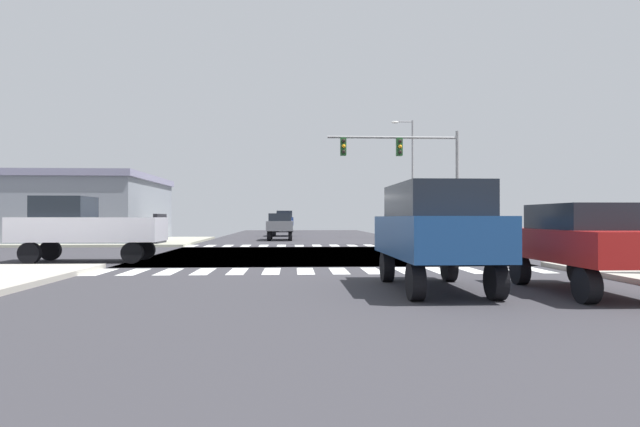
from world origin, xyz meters
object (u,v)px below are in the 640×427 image
traffic_signal_mast (407,160)px  suv_outer_2 (285,219)px  suv_queued_1 (435,226)px  bank_building (48,209)px  sedan_leading_2 (466,227)px  sedan_trailing_3 (282,223)px  sedan_middle_4 (280,224)px  sedan_farside_1 (582,240)px  pickup_nearside_1 (85,226)px  street_lamp (410,169)px

traffic_signal_mast → suv_outer_2: (-7.44, 29.62, -3.51)m
suv_queued_1 → traffic_signal_mast: bearing=79.7°
bank_building → suv_queued_1: size_ratio=3.29×
suv_queued_1 → sedan_leading_2: suv_queued_1 is taller
traffic_signal_mast → bank_building: (-22.30, 4.99, -2.75)m
sedan_leading_2 → sedan_trailing_3: size_ratio=1.00×
bank_building → sedan_trailing_3: bank_building is taller
sedan_trailing_3 → sedan_middle_4: bearing=90.0°
sedan_middle_4 → suv_outer_2: 22.07m
bank_building → sedan_farside_1: (21.87, -24.58, -1.04)m
sedan_trailing_3 → suv_outer_2: size_ratio=0.93×
traffic_signal_mast → suv_queued_1: bearing=-100.3°
sedan_leading_2 → sedan_middle_4: 14.96m
sedan_farside_1 → bank_building: bearing=131.7°
pickup_nearside_1 → sedan_farside_1: pickup_nearside_1 is taller
bank_building → sedan_leading_2: bearing=-20.0°
street_lamp → bank_building: street_lamp is taller
street_lamp → pickup_nearside_1: bearing=-127.0°
bank_building → suv_outer_2: bearing=58.9°
sedan_middle_4 → traffic_signal_mast: bearing=134.6°
pickup_nearside_1 → sedan_leading_2: size_ratio=1.19×
traffic_signal_mast → suv_queued_1: traffic_signal_mast is taller
bank_building → traffic_signal_mast: bearing=-12.6°
bank_building → sedan_middle_4: 15.12m
suv_queued_1 → sedan_trailing_3: (-4.00, 34.83, -0.28)m
sedan_trailing_3 → suv_outer_2: (0.00, 13.75, 0.28)m
street_lamp → suv_outer_2: bearing=118.7°
street_lamp → bank_building: size_ratio=0.61×
bank_building → street_lamp: bearing=14.0°
sedan_trailing_3 → sedan_middle_4: (0.00, -8.32, 0.00)m
street_lamp → sedan_leading_2: (-0.45, -15.10, -4.30)m
sedan_leading_2 → suv_outer_2: bearing=-164.0°
bank_building → suv_queued_1: 30.50m
bank_building → sedan_farside_1: 32.92m
pickup_nearside_1 → sedan_farside_1: 16.13m
street_lamp → pickup_nearside_1: street_lamp is taller
suv_queued_1 → sedan_middle_4: bearing=98.6°
suv_queued_1 → suv_outer_2: bearing=94.7°
pickup_nearside_1 → suv_outer_2: pickup_nearside_1 is taller
traffic_signal_mast → sedan_farside_1: (-0.44, -19.60, -3.79)m
sedan_farside_1 → sedan_trailing_3: size_ratio=1.00×
pickup_nearside_1 → suv_queued_1: bearing=-127.3°
sedan_farside_1 → sedan_leading_2: (2.61, 15.69, 0.00)m
sedan_leading_2 → sedan_middle_4: size_ratio=1.00×
traffic_signal_mast → sedan_leading_2: 5.86m
sedan_leading_2 → sedan_middle_4: same height
suv_queued_1 → sedan_farside_1: bearing=-11.9°
bank_building → pickup_nearside_1: 17.94m
suv_queued_1 → sedan_middle_4: (-4.00, 26.52, -0.28)m
street_lamp → sedan_farside_1: 31.24m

